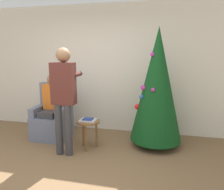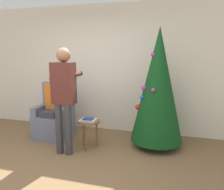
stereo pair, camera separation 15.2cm
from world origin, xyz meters
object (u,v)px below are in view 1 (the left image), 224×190
at_px(christmas_tree, 157,85).
at_px(person_standing, 64,92).
at_px(person_seated, 51,103).
at_px(side_stool, 88,125).
at_px(armchair, 53,119).

relative_size(christmas_tree, person_standing, 1.21).
height_order(person_seated, side_stool, person_seated).
bearing_deg(christmas_tree, person_standing, -154.61).
bearing_deg(person_standing, christmas_tree, 25.39).
height_order(christmas_tree, person_seated, christmas_tree).
bearing_deg(christmas_tree, person_seated, -177.15).
distance_m(christmas_tree, person_seated, 2.08).
bearing_deg(christmas_tree, armchair, -178.04).
height_order(christmas_tree, side_stool, christmas_tree).
bearing_deg(armchair, christmas_tree, 1.96).
bearing_deg(person_standing, side_stool, 41.84).
height_order(christmas_tree, person_standing, christmas_tree).
xyz_separation_m(armchair, side_stool, (0.88, -0.35, 0.05)).
distance_m(christmas_tree, armchair, 2.17).
bearing_deg(person_seated, christmas_tree, 2.85).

